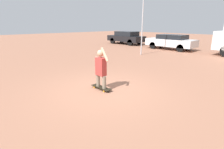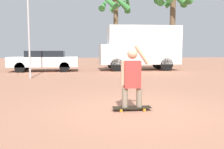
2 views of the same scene
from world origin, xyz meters
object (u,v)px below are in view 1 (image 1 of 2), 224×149
object	(u,v)px
skateboard	(101,87)
parked_car_white	(171,41)
person_skateboarder	(101,67)
parked_car_black	(126,37)
flagpole	(144,5)

from	to	relation	value
skateboard	parked_car_white	bearing A→B (deg)	107.58
person_skateboarder	parked_car_white	xyz separation A→B (m)	(-3.64, 11.48, -0.10)
parked_car_white	person_skateboarder	bearing A→B (deg)	-72.42
parked_car_white	parked_car_black	xyz separation A→B (m)	(-5.96, 0.30, 0.05)
flagpole	skateboard	bearing A→B (deg)	-63.02
skateboard	person_skateboarder	distance (m)	0.78
parked_car_black	skateboard	bearing A→B (deg)	-50.83
skateboard	parked_car_white	world-z (taller)	parked_car_white
parked_car_white	flagpole	xyz separation A→B (m)	(-0.01, -4.32, 2.87)
parked_car_black	flagpole	size ratio (longest dim) A/B	0.74
parked_car_black	flagpole	world-z (taller)	flagpole
person_skateboarder	flagpole	distance (m)	8.50
person_skateboarder	parked_car_black	size ratio (longest dim) A/B	0.32
skateboard	flagpole	xyz separation A→B (m)	(-3.65, 7.16, 3.55)
person_skateboarder	flagpole	bearing A→B (deg)	116.97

